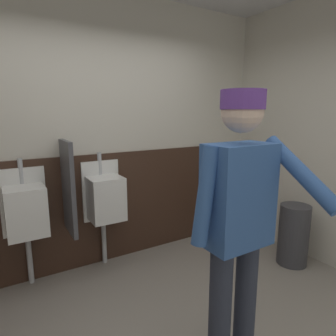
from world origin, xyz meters
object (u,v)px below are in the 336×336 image
Objects in this scene: urinal_middle at (105,198)px; person at (238,214)px; trash_bin at (293,235)px; urinal_left at (26,210)px.

urinal_middle is 0.70× the size of person.
urinal_middle reaches higher than trash_bin.
urinal_middle is 1.69m from person.
urinal_middle is at bearing 99.15° from person.
urinal_left is at bearing 121.69° from person.
urinal_left is 2.75m from trash_bin.
urinal_left reaches higher than trash_bin.
person is 1.79m from trash_bin.
urinal_left is at bearing 158.16° from trash_bin.
trash_bin is at bearing 22.84° from person.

